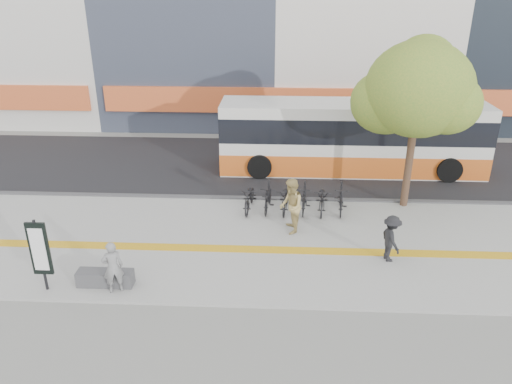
{
  "coord_description": "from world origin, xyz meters",
  "views": [
    {
      "loc": [
        2.31,
        -12.8,
        8.2
      ],
      "look_at": [
        1.57,
        2.0,
        1.69
      ],
      "focal_mm": 34.29,
      "sensor_mm": 36.0,
      "label": 1
    }
  ],
  "objects_px": {
    "bench": "(105,278)",
    "signboard": "(39,250)",
    "seated_woman": "(113,267)",
    "street_tree": "(417,91)",
    "bus": "(352,139)",
    "pedestrian_dark": "(391,238)",
    "pedestrian_tan": "(291,206)"
  },
  "relations": [
    {
      "from": "pedestrian_tan",
      "to": "pedestrian_dark",
      "type": "bearing_deg",
      "value": 54.58
    },
    {
      "from": "street_tree",
      "to": "seated_woman",
      "type": "xyz_separation_m",
      "value": [
        -9.4,
        -6.31,
        -3.65
      ]
    },
    {
      "from": "signboard",
      "to": "seated_woman",
      "type": "height_order",
      "value": "signboard"
    },
    {
      "from": "signboard",
      "to": "bus",
      "type": "distance_m",
      "value": 13.99
    },
    {
      "from": "bench",
      "to": "bus",
      "type": "xyz_separation_m",
      "value": [
        8.17,
        9.7,
        1.23
      ]
    },
    {
      "from": "pedestrian_dark",
      "to": "street_tree",
      "type": "bearing_deg",
      "value": -31.15
    },
    {
      "from": "bench",
      "to": "pedestrian_tan",
      "type": "distance_m",
      "value": 6.44
    },
    {
      "from": "seated_woman",
      "to": "pedestrian_dark",
      "type": "xyz_separation_m",
      "value": [
        8.04,
        2.07,
        -0.03
      ]
    },
    {
      "from": "bench",
      "to": "seated_woman",
      "type": "distance_m",
      "value": 0.73
    },
    {
      "from": "street_tree",
      "to": "pedestrian_tan",
      "type": "bearing_deg",
      "value": -150.37
    },
    {
      "from": "seated_woman",
      "to": "street_tree",
      "type": "bearing_deg",
      "value": -170.08
    },
    {
      "from": "signboard",
      "to": "bus",
      "type": "bearing_deg",
      "value": 45.68
    },
    {
      "from": "signboard",
      "to": "seated_woman",
      "type": "relative_size",
      "value": 1.4
    },
    {
      "from": "bench",
      "to": "pedestrian_dark",
      "type": "height_order",
      "value": "pedestrian_dark"
    },
    {
      "from": "signboard",
      "to": "bus",
      "type": "relative_size",
      "value": 0.19
    },
    {
      "from": "pedestrian_dark",
      "to": "bus",
      "type": "bearing_deg",
      "value": -11.54
    },
    {
      "from": "signboard",
      "to": "pedestrian_tan",
      "type": "distance_m",
      "value": 7.93
    },
    {
      "from": "bus",
      "to": "pedestrian_dark",
      "type": "distance_m",
      "value": 7.95
    },
    {
      "from": "street_tree",
      "to": "seated_woman",
      "type": "bearing_deg",
      "value": -146.14
    },
    {
      "from": "signboard",
      "to": "bench",
      "type": "bearing_deg",
      "value": 10.81
    },
    {
      "from": "bench",
      "to": "signboard",
      "type": "height_order",
      "value": "signboard"
    },
    {
      "from": "signboard",
      "to": "street_tree",
      "type": "relative_size",
      "value": 0.35
    },
    {
      "from": "bus",
      "to": "seated_woman",
      "type": "bearing_deg",
      "value": -127.97
    },
    {
      "from": "pedestrian_tan",
      "to": "pedestrian_dark",
      "type": "distance_m",
      "value": 3.52
    },
    {
      "from": "bus",
      "to": "pedestrian_dark",
      "type": "bearing_deg",
      "value": -88.25
    },
    {
      "from": "bench",
      "to": "seated_woman",
      "type": "bearing_deg",
      "value": -37.38
    },
    {
      "from": "bench",
      "to": "pedestrian_dark",
      "type": "bearing_deg",
      "value": 11.94
    },
    {
      "from": "bench",
      "to": "signboard",
      "type": "distance_m",
      "value": 1.94
    },
    {
      "from": "street_tree",
      "to": "pedestrian_dark",
      "type": "height_order",
      "value": "street_tree"
    },
    {
      "from": "bench",
      "to": "seated_woman",
      "type": "height_order",
      "value": "seated_woman"
    },
    {
      "from": "seated_woman",
      "to": "pedestrian_dark",
      "type": "bearing_deg",
      "value": 170.49
    },
    {
      "from": "bus",
      "to": "seated_woman",
      "type": "relative_size",
      "value": 7.5
    }
  ]
}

